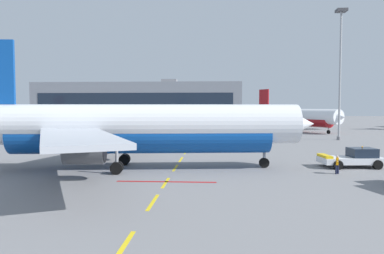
{
  "coord_description": "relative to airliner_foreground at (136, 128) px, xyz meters",
  "views": [
    {
      "loc": [
        21.9,
        -6.98,
        5.96
      ],
      "look_at": [
        19.36,
        32.94,
        3.78
      ],
      "focal_mm": 34.64,
      "sensor_mm": 36.0,
      "label": 1
    }
  ],
  "objects": [
    {
      "name": "pushback_tug",
      "position": [
        21.29,
        2.39,
        -3.05
      ],
      "size": [
        6.23,
        3.63,
        2.08
      ],
      "color": "silver",
      "rests_on": "ground"
    },
    {
      "name": "airliner_mid_left",
      "position": [
        26.94,
        57.77,
        -0.46
      ],
      "size": [
        27.16,
        28.88,
        10.78
      ],
      "color": "white",
      "rests_on": "ground"
    },
    {
      "name": "apron_light_mast_far",
      "position": [
        29.78,
        32.95,
        10.62
      ],
      "size": [
        1.8,
        1.8,
        23.23
      ],
      "color": "slate",
      "rests_on": "ground"
    },
    {
      "name": "terminal_satellite",
      "position": [
        -22.8,
        112.73,
        3.74
      ],
      "size": [
        80.25,
        22.16,
        16.95
      ],
      "color": "gray",
      "rests_on": "ground"
    },
    {
      "name": "ground_crew_worker",
      "position": [
        18.45,
        -1.53,
        -3.01
      ],
      "size": [
        0.36,
        0.62,
        1.65
      ],
      "color": "#191E38",
      "rests_on": "ground"
    },
    {
      "name": "apron_paint_markings",
      "position": [
        3.74,
        9.32,
        -3.95
      ],
      "size": [
        8.0,
        95.16,
        0.01
      ],
      "color": "yellow",
      "rests_on": "ground"
    },
    {
      "name": "ground",
      "position": [
        25.74,
        12.07,
        -3.95
      ],
      "size": [
        400.0,
        400.0,
        0.0
      ],
      "primitive_type": "plane",
      "color": "slate"
    },
    {
      "name": "airliner_foreground",
      "position": [
        0.0,
        0.0,
        0.0
      ],
      "size": [
        34.82,
        34.41,
        12.2
      ],
      "color": "white",
      "rests_on": "ground"
    },
    {
      "name": "airliner_far_center",
      "position": [
        -50.81,
        71.16,
        -0.32
      ],
      "size": [
        30.83,
        29.37,
        11.21
      ],
      "color": "silver",
      "rests_on": "ground"
    }
  ]
}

